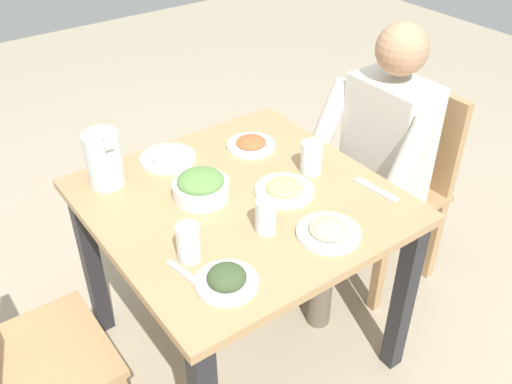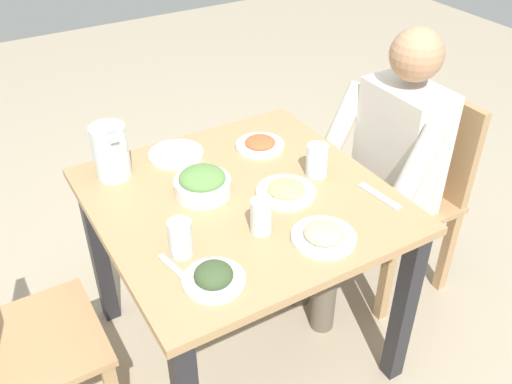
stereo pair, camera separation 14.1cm
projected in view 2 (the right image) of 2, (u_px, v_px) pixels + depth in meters
The scene contains 16 objects.
ground_plane at pixel (244, 341), 2.26m from camera, with size 8.00×8.00×0.00m, color tan.
dining_table at pixel (242, 223), 1.92m from camera, with size 0.93×0.93×0.72m.
chair_near at pixel (414, 183), 2.32m from camera, with size 0.40×0.40×0.86m.
diner_near at pixel (381, 167), 2.15m from camera, with size 0.48×0.53×1.16m.
water_pitcher at pixel (111, 151), 1.90m from camera, with size 0.16×0.12×0.19m.
salad_bowl at pixel (202, 183), 1.84m from camera, with size 0.19×0.19×0.09m.
plate_fries at pixel (286, 190), 1.85m from camera, with size 0.20×0.20×0.04m.
plate_dolmas at pixel (214, 277), 1.51m from camera, with size 0.17×0.17×0.06m.
plate_rice_curry at pixel (260, 144), 2.10m from camera, with size 0.18×0.18×0.04m.
plate_beans at pixel (324, 235), 1.66m from camera, with size 0.19×0.19×0.04m.
plate_yoghurt at pixel (176, 151), 2.05m from camera, with size 0.20×0.20×0.05m.
water_glass_near_left at pixel (180, 238), 1.59m from camera, with size 0.07×0.07×0.11m, color silver.
water_glass_center at pixel (261, 216), 1.67m from camera, with size 0.06×0.06×0.11m, color silver.
water_glass_near_right at pixel (317, 160), 1.92m from camera, with size 0.08×0.08×0.11m, color silver.
fork_near at pixel (379, 196), 1.84m from camera, with size 0.17×0.03×0.01m, color silver.
knife_near at pixel (178, 273), 1.55m from camera, with size 0.18×0.02×0.01m, color silver.
Camera 2 is at (-1.32, 0.72, 1.79)m, focal length 39.61 mm.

